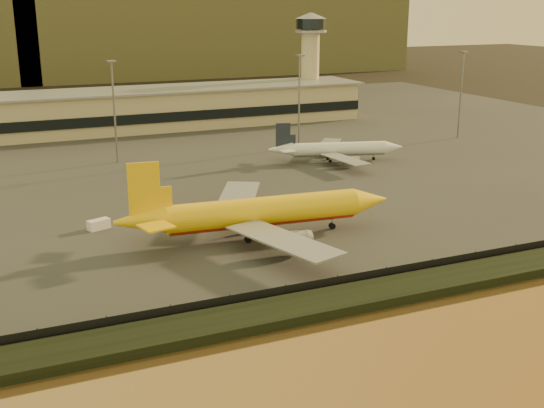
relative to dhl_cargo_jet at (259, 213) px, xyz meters
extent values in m
plane|color=black|center=(-0.79, -12.77, -4.56)|extent=(900.00, 900.00, 0.00)
cube|color=black|center=(-0.79, -29.77, -3.86)|extent=(320.00, 7.00, 1.40)
cube|color=#2D2D2D|center=(-0.79, 82.23, -4.46)|extent=(320.00, 220.00, 0.20)
cube|color=black|center=(-0.79, -25.77, -3.26)|extent=(300.00, 0.05, 2.20)
cube|color=#C9B48C|center=(-0.79, 112.23, 1.64)|extent=(160.00, 22.00, 12.00)
cube|color=black|center=(-0.79, 101.03, 0.64)|extent=(160.00, 0.60, 3.00)
cube|color=gray|center=(-0.79, 112.23, 7.94)|extent=(164.00, 24.00, 0.60)
cylinder|color=#C9B48C|center=(69.21, 118.23, 10.64)|extent=(6.40, 6.40, 30.00)
cylinder|color=black|center=(69.21, 118.23, 27.39)|extent=(10.40, 10.40, 3.50)
cone|color=gray|center=(69.21, 118.23, 30.14)|extent=(11.20, 11.20, 2.00)
cylinder|color=gray|center=(69.21, 118.23, 24.84)|extent=(11.20, 11.20, 0.80)
cylinder|color=slate|center=(-10.79, 67.23, 8.14)|extent=(0.50, 0.50, 25.00)
cube|color=slate|center=(-10.79, 67.23, 20.84)|extent=(2.20, 2.20, 0.40)
cylinder|color=slate|center=(39.21, 65.23, 8.14)|extent=(0.50, 0.50, 25.00)
cube|color=slate|center=(39.21, 65.23, 20.84)|extent=(2.20, 2.20, 0.40)
cylinder|color=slate|center=(89.21, 59.23, 8.14)|extent=(0.50, 0.50, 25.00)
cube|color=slate|center=(89.21, 59.23, 20.84)|extent=(2.20, 2.20, 0.40)
cube|color=brown|center=(89.21, 327.23, 30.44)|extent=(220.00, 160.00, 70.00)
cylinder|color=yellow|center=(0.89, -0.08, 0.26)|extent=(33.97, 7.91, 4.86)
cylinder|color=red|center=(0.89, -0.08, -0.59)|extent=(32.94, 6.76, 3.79)
cone|color=yellow|center=(20.91, -1.91, 0.26)|extent=(6.96, 5.44, 4.86)
cone|color=yellow|center=(-20.07, 1.83, 0.63)|extent=(8.82, 5.61, 4.86)
cube|color=yellow|center=(-19.14, 1.75, 5.98)|extent=(5.16, 0.86, 8.51)
cube|color=yellow|center=(-17.76, 6.51, 0.99)|extent=(6.12, 6.09, 0.29)
cube|color=yellow|center=(-18.65, -3.18, 0.99)|extent=(5.58, 5.54, 0.29)
cube|color=gray|center=(1.13, 12.90, -0.59)|extent=(15.45, 21.71, 0.29)
cylinder|color=gray|center=(3.18, 9.55, -1.92)|extent=(5.83, 3.17, 2.67)
cube|color=gray|center=(-1.22, -12.89, -0.59)|extent=(12.34, 22.04, 0.29)
cylinder|color=gray|center=(1.39, -9.96, -1.92)|extent=(5.83, 3.17, 2.67)
cylinder|color=black|center=(13.69, -1.25, -3.82)|extent=(1.14, 0.94, 1.07)
cylinder|color=slate|center=(13.69, -1.25, -3.26)|extent=(0.19, 0.19, 2.19)
cylinder|color=black|center=(-2.80, -1.94, -3.82)|extent=(1.14, 0.94, 1.07)
cylinder|color=slate|center=(-2.80, -1.94, -3.26)|extent=(0.19, 0.19, 2.19)
cylinder|color=black|center=(-2.41, 2.42, -3.82)|extent=(1.14, 0.94, 1.07)
cylinder|color=slate|center=(-2.41, 2.42, -3.26)|extent=(0.19, 0.19, 2.19)
cylinder|color=white|center=(41.35, 46.19, -1.17)|extent=(24.11, 9.86, 3.35)
cylinder|color=gray|center=(41.35, 46.19, -1.76)|extent=(23.26, 8.97, 2.61)
cone|color=white|center=(55.19, 42.22, -1.17)|extent=(5.43, 4.51, 3.35)
cone|color=white|center=(26.86, 50.34, -0.92)|extent=(6.72, 4.88, 3.35)
cube|color=#1C2233|center=(27.50, 50.16, 2.76)|extent=(3.62, 1.27, 5.86)
cube|color=white|center=(29.07, 53.20, -0.67)|extent=(4.56, 4.51, 0.20)
cube|color=white|center=(27.22, 46.76, -0.67)|extent=(3.46, 3.30, 0.20)
cube|color=gray|center=(43.24, 55.23, -1.76)|extent=(12.97, 14.77, 0.20)
cylinder|color=gray|center=(44.23, 52.60, -2.68)|extent=(4.37, 2.88, 1.84)
cube|color=gray|center=(38.17, 37.52, -1.76)|extent=(6.24, 15.48, 0.20)
cylinder|color=gray|center=(40.40, 39.23, -2.68)|extent=(4.37, 2.88, 1.84)
cylinder|color=black|center=(50.20, 43.65, -3.99)|extent=(0.87, 0.77, 0.74)
cylinder|color=slate|center=(50.20, 43.65, -3.60)|extent=(0.18, 0.18, 1.51)
cylinder|color=black|center=(38.52, 45.43, -3.99)|extent=(0.87, 0.77, 0.74)
cylinder|color=slate|center=(38.52, 45.43, -3.60)|extent=(0.18, 0.18, 1.51)
cylinder|color=black|center=(39.35, 48.33, -3.99)|extent=(0.87, 0.77, 0.74)
cylinder|color=slate|center=(39.35, 48.33, -3.60)|extent=(0.18, 0.18, 1.51)
cube|color=yellow|center=(0.34, 16.62, -3.44)|extent=(4.39, 2.67, 1.84)
cube|color=white|center=(-24.58, 15.33, -3.47)|extent=(4.28, 2.96, 1.76)
camera|label=1|loc=(-42.57, -102.83, 34.49)|focal=45.00mm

